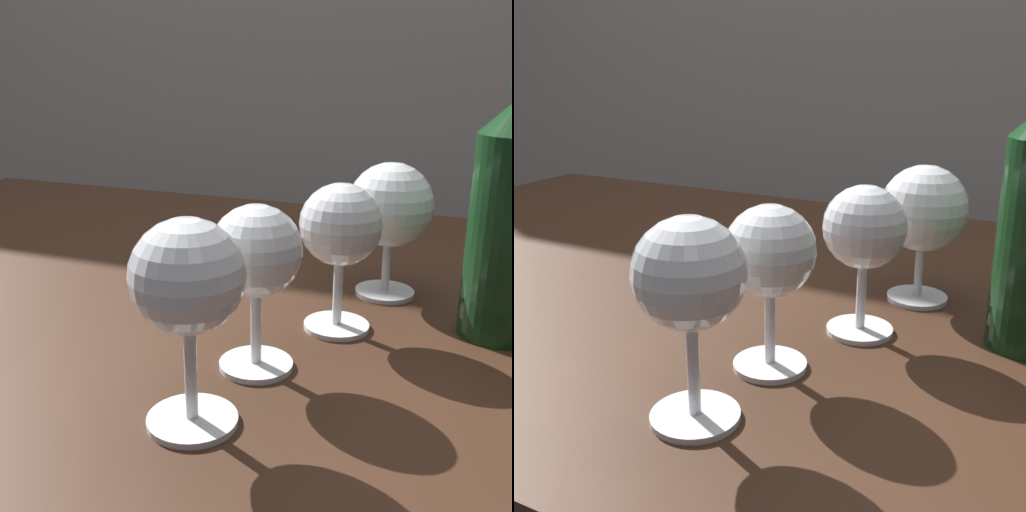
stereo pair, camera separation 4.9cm
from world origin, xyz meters
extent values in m
cube|color=#382114|center=(0.00, 0.00, 0.69)|extent=(1.45, 0.79, 0.03)
cylinder|color=#382114|center=(-0.67, 0.34, 0.34)|extent=(0.06, 0.06, 0.68)
cylinder|color=white|center=(0.04, -0.28, 0.71)|extent=(0.07, 0.07, 0.00)
cylinder|color=white|center=(0.04, -0.28, 0.76)|extent=(0.01, 0.01, 0.08)
sphere|color=white|center=(0.04, -0.28, 0.82)|extent=(0.08, 0.08, 0.08)
ellipsoid|color=beige|center=(0.04, -0.28, 0.82)|extent=(0.07, 0.07, 0.04)
cylinder|color=white|center=(0.05, -0.18, 0.71)|extent=(0.06, 0.06, 0.00)
cylinder|color=white|center=(0.05, -0.18, 0.75)|extent=(0.01, 0.01, 0.07)
sphere|color=white|center=(0.05, -0.18, 0.81)|extent=(0.07, 0.07, 0.07)
ellipsoid|color=maroon|center=(0.05, -0.18, 0.81)|extent=(0.07, 0.07, 0.04)
cylinder|color=white|center=(0.10, -0.08, 0.71)|extent=(0.06, 0.06, 0.00)
cylinder|color=white|center=(0.10, -0.08, 0.75)|extent=(0.01, 0.01, 0.07)
sphere|color=white|center=(0.10, -0.08, 0.81)|extent=(0.08, 0.08, 0.08)
ellipsoid|color=gold|center=(0.10, -0.08, 0.81)|extent=(0.07, 0.07, 0.03)
cylinder|color=white|center=(0.13, 0.02, 0.71)|extent=(0.06, 0.06, 0.00)
cylinder|color=white|center=(0.13, 0.02, 0.75)|extent=(0.01, 0.01, 0.07)
sphere|color=white|center=(0.13, 0.02, 0.81)|extent=(0.09, 0.09, 0.09)
ellipsoid|color=#380711|center=(0.13, 0.02, 0.81)|extent=(0.08, 0.08, 0.03)
cylinder|color=#143819|center=(0.24, -0.04, 0.80)|extent=(0.07, 0.07, 0.19)
camera|label=1|loc=(0.22, -0.62, 0.96)|focal=43.86mm
camera|label=2|loc=(0.27, -0.60, 0.96)|focal=43.86mm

